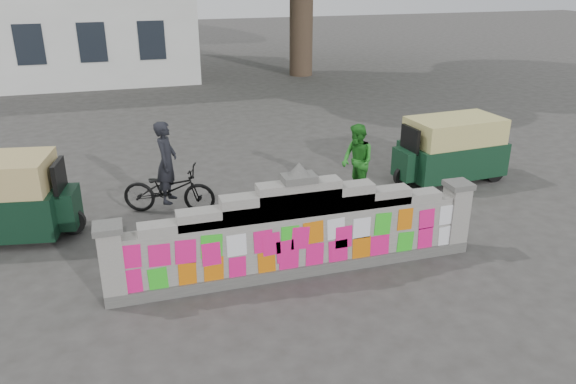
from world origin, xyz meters
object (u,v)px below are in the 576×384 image
cyclist_bike (169,189)px  cyclist_rider (168,174)px  pedestrian (357,161)px  rickshaw_right (450,148)px

cyclist_bike → cyclist_rider: 0.36m
cyclist_bike → pedestrian: (4.18, -0.32, 0.32)m
cyclist_bike → cyclist_rider: cyclist_rider is taller
cyclist_rider → rickshaw_right: 6.79m
cyclist_rider → rickshaw_right: size_ratio=0.62×
pedestrian → cyclist_bike: bearing=-103.9°
cyclist_rider → cyclist_bike: bearing=0.0°
rickshaw_right → pedestrian: bearing=3.0°
cyclist_bike → cyclist_rider: size_ratio=1.12×
pedestrian → rickshaw_right: size_ratio=0.59×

